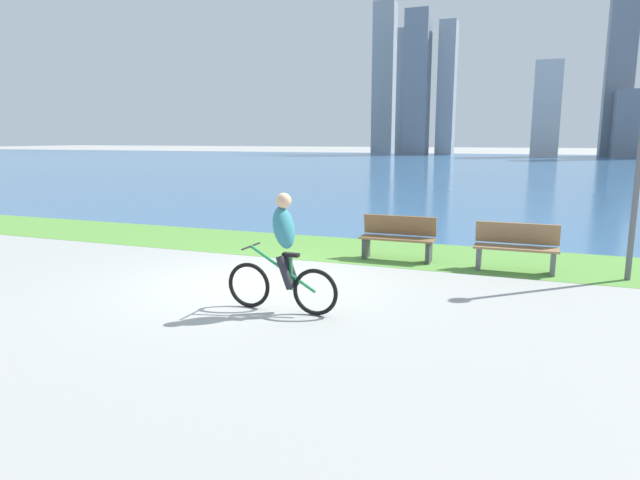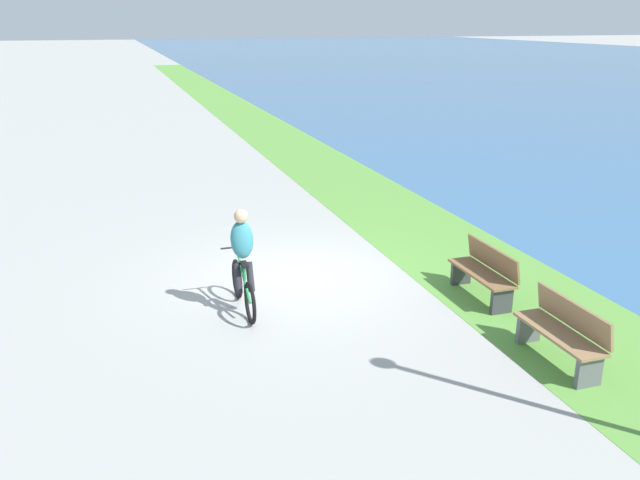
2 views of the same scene
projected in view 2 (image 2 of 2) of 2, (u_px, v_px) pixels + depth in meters
name	position (u px, v px, depth m)	size (l,w,h in m)	color
ground_plane	(296.00, 278.00, 12.02)	(300.00, 300.00, 0.00)	#9E9E99
grass_strip_bayside	(461.00, 258.00, 13.01)	(120.00, 2.74, 0.01)	#59933D
cyclist_lead	(243.00, 262.00, 10.43)	(1.72, 0.52, 1.71)	black
bench_near_path	(562.00, 333.00, 8.95)	(1.50, 0.47, 0.90)	olive
bench_far_along_path	(484.00, 273.00, 11.05)	(1.50, 0.47, 0.90)	brown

